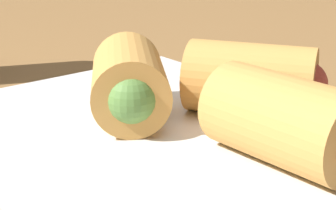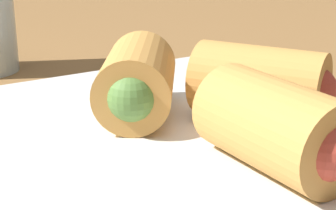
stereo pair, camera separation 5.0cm
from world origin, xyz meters
TOP-DOWN VIEW (x-y plane):
  - table_surface at (0.00, 0.00)cm, footprint 180.00×140.00cm
  - serving_plate at (3.83, -0.66)cm, footprint 34.31×25.80cm
  - roll_front_left at (8.01, -0.46)cm, footprint 10.65×9.53cm
  - roll_front_right at (-4.33, -3.38)cm, footprint 10.23×5.69cm
  - roll_back_left at (2.74, -8.17)cm, footprint 10.66×9.50cm
  - spoon at (10.31, -18.15)cm, footprint 16.93×5.63cm

SIDE VIEW (x-z plane):
  - table_surface at x=0.00cm, z-range 0.00..2.00cm
  - spoon at x=10.31cm, z-range 1.94..3.34cm
  - serving_plate at x=3.83cm, z-range 2.01..3.51cm
  - roll_front_left at x=8.01cm, z-range 3.50..8.89cm
  - roll_front_right at x=-4.33cm, z-range 3.50..8.89cm
  - roll_back_left at x=2.74cm, z-range 3.50..8.89cm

